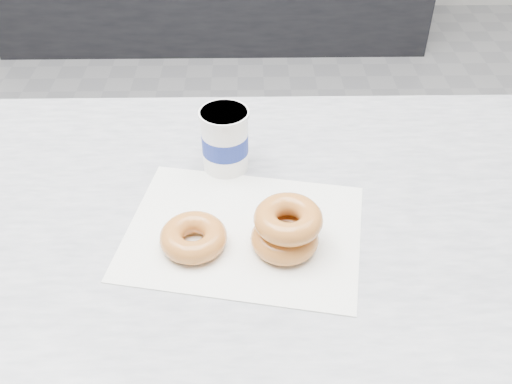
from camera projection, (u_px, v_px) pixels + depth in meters
ground at (192, 301)px, 1.88m from camera, size 5.00×5.00×0.00m
wax_paper at (244, 231)px, 0.84m from camera, size 0.38×0.32×0.00m
donut_single at (193, 237)px, 0.80m from camera, size 0.12×0.12×0.03m
donut_stack at (286, 229)px, 0.79m from camera, size 0.14×0.14×0.07m
coffee_cup at (225, 140)px, 0.93m from camera, size 0.09×0.09×0.11m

